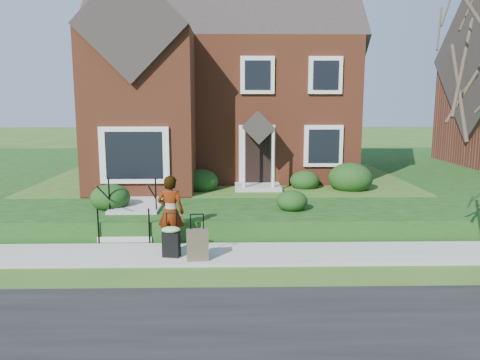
{
  "coord_description": "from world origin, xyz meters",
  "views": [
    {
      "loc": [
        0.24,
        -10.82,
        3.65
      ],
      "look_at": [
        0.51,
        2.0,
        1.52
      ],
      "focal_mm": 35.0,
      "sensor_mm": 36.0,
      "label": 1
    }
  ],
  "objects_px": {
    "suitcase_black": "(171,240)",
    "suitcase_olive": "(197,245)",
    "woman": "(171,212)",
    "front_steps": "(132,218)"
  },
  "relations": [
    {
      "from": "woman",
      "to": "suitcase_black",
      "type": "xyz_separation_m",
      "value": [
        0.08,
        -0.65,
        -0.51
      ]
    },
    {
      "from": "suitcase_black",
      "to": "suitcase_olive",
      "type": "distance_m",
      "value": 0.67
    },
    {
      "from": "suitcase_black",
      "to": "suitcase_olive",
      "type": "xyz_separation_m",
      "value": [
        0.63,
        -0.23,
        -0.05
      ]
    },
    {
      "from": "front_steps",
      "to": "suitcase_black",
      "type": "distance_m",
      "value": 2.51
    },
    {
      "from": "suitcase_black",
      "to": "woman",
      "type": "bearing_deg",
      "value": 107.66
    },
    {
      "from": "woman",
      "to": "suitcase_olive",
      "type": "distance_m",
      "value": 1.26
    },
    {
      "from": "woman",
      "to": "suitcase_olive",
      "type": "xyz_separation_m",
      "value": [
        0.71,
        -0.88,
        -0.56
      ]
    },
    {
      "from": "front_steps",
      "to": "suitcase_black",
      "type": "xyz_separation_m",
      "value": [
        1.35,
        -2.12,
        0.01
      ]
    },
    {
      "from": "suitcase_black",
      "to": "suitcase_olive",
      "type": "bearing_deg",
      "value": -9.84
    },
    {
      "from": "woman",
      "to": "suitcase_olive",
      "type": "bearing_deg",
      "value": 139.59
    }
  ]
}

